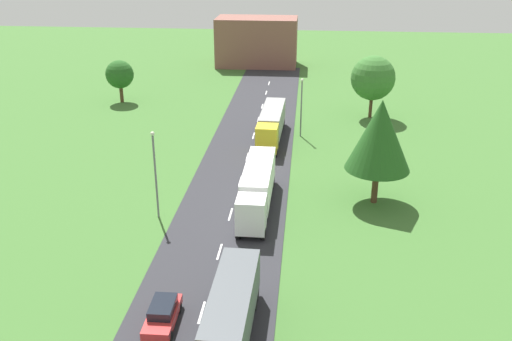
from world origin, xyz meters
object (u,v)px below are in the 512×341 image
(truck_second, at_px, (257,186))
(truck_third, at_px, (271,123))
(lamppost_third, at_px, (301,104))
(tree_oak, at_px, (120,75))
(tree_birch, at_px, (373,78))
(car_second, at_px, (163,314))
(distant_building, at_px, (257,42))
(tree_maple, at_px, (380,135))
(lamppost_second, at_px, (155,171))
(truck_lead, at_px, (228,323))

(truck_second, xyz_separation_m, truck_third, (0.02, 18.75, -0.07))
(lamppost_third, height_order, tree_oak, lamppost_third)
(truck_second, relative_size, tree_birch, 1.49)
(truck_second, relative_size, car_second, 2.95)
(distant_building, bearing_deg, lamppost_third, -77.13)
(car_second, distance_m, tree_maple, 25.61)
(truck_third, bearing_deg, tree_maple, -56.67)
(lamppost_second, relative_size, lamppost_third, 1.10)
(tree_oak, relative_size, distant_building, 0.42)
(car_second, bearing_deg, distant_building, 90.82)
(truck_lead, height_order, tree_oak, tree_oak)
(truck_lead, xyz_separation_m, tree_oak, (-23.69, 52.91, 2.12))
(truck_second, height_order, tree_oak, tree_oak)
(truck_third, bearing_deg, lamppost_third, 24.73)
(car_second, relative_size, lamppost_third, 0.58)
(truck_third, bearing_deg, car_second, -97.20)
(truck_third, height_order, tree_birch, tree_birch)
(tree_oak, xyz_separation_m, tree_maple, (34.52, -31.22, 2.49))
(truck_lead, height_order, distant_building, distant_building)
(tree_oak, bearing_deg, lamppost_second, -67.47)
(lamppost_second, distance_m, tree_oak, 39.06)
(lamppost_third, distance_m, tree_birch, 13.01)
(tree_maple, bearing_deg, truck_second, -168.53)
(truck_lead, relative_size, lamppost_third, 1.72)
(truck_lead, height_order, tree_maple, tree_maple)
(tree_oak, bearing_deg, car_second, -69.42)
(lamppost_second, bearing_deg, distant_building, 87.30)
(car_second, bearing_deg, lamppost_second, 105.61)
(tree_maple, bearing_deg, truck_third, 123.33)
(tree_oak, height_order, tree_birch, tree_birch)
(truck_second, distance_m, distant_building, 61.16)
(truck_lead, relative_size, tree_birch, 1.49)
(truck_second, distance_m, lamppost_second, 9.35)
(truck_second, xyz_separation_m, distant_building, (-5.66, 60.85, 2.33))
(truck_lead, bearing_deg, lamppost_second, 117.39)
(car_second, distance_m, lamppost_third, 38.77)
(lamppost_third, relative_size, tree_oak, 1.17)
(truck_second, height_order, truck_third, truck_second)
(truck_lead, height_order, car_second, truck_lead)
(truck_lead, bearing_deg, tree_maple, 63.45)
(truck_lead, height_order, tree_birch, tree_birch)
(truck_second, bearing_deg, tree_maple, 11.47)
(tree_birch, height_order, distant_building, distant_building)
(car_second, xyz_separation_m, distant_building, (-1.11, 78.22, 3.67))
(tree_oak, bearing_deg, distant_building, 56.77)
(truck_second, distance_m, tree_birch, 32.18)
(tree_maple, bearing_deg, lamppost_third, 111.90)
(car_second, distance_m, distant_building, 78.31)
(truck_lead, xyz_separation_m, tree_birch, (12.98, 48.70, 3.42))
(lamppost_second, xyz_separation_m, tree_birch, (21.70, 31.87, 0.98))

